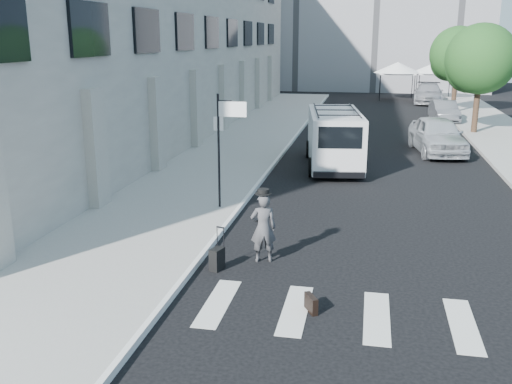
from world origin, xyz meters
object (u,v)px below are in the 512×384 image
at_px(businessman, 263,228).
at_px(parked_car_a, 437,135).
at_px(parked_car_c, 428,93).
at_px(suitcase, 217,259).
at_px(cargo_van, 334,138).
at_px(briefcase, 311,304).
at_px(parked_car_b, 444,111).

relative_size(businessman, parked_car_a, 0.34).
height_order(businessman, parked_car_a, parked_car_a).
bearing_deg(parked_car_c, parked_car_a, -89.33).
distance_m(suitcase, cargo_van, 11.94).
distance_m(briefcase, parked_car_b, 28.35).
height_order(cargo_van, parked_car_a, cargo_van).
bearing_deg(parked_car_b, cargo_van, -116.32).
height_order(briefcase, parked_car_a, parked_car_a).
bearing_deg(parked_car_a, parked_car_c, 78.32).
height_order(suitcase, parked_car_b, parked_car_b).
height_order(businessman, cargo_van, cargo_van).
distance_m(suitcase, parked_car_a, 16.78).
bearing_deg(parked_car_b, parked_car_a, -101.50).
relative_size(suitcase, parked_car_a, 0.20).
bearing_deg(cargo_van, parked_car_a, 31.33).
distance_m(businessman, suitcase, 1.34).
bearing_deg(businessman, cargo_van, -109.19).
distance_m(businessman, parked_car_b, 26.33).
relative_size(suitcase, parked_car_c, 0.18).
distance_m(businessman, parked_car_a, 15.73).
bearing_deg(cargo_van, parked_car_c, 68.71).
xyz_separation_m(businessman, suitcase, (-0.96, -0.73, -0.58)).
height_order(businessman, suitcase, businessman).
relative_size(briefcase, parked_car_a, 0.09).
xyz_separation_m(briefcase, cargo_van, (-0.47, 13.43, 1.03)).
bearing_deg(parked_car_b, businessman, -108.85).
bearing_deg(briefcase, parked_car_c, 52.89).
bearing_deg(parked_car_b, briefcase, -104.79).
xyz_separation_m(briefcase, parked_car_b, (5.61, 27.79, 0.50)).
xyz_separation_m(parked_car_b, parked_car_c, (-0.02, 10.97, 0.13)).
bearing_deg(parked_car_c, cargo_van, -98.82).
bearing_deg(parked_car_a, businessman, -118.21).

